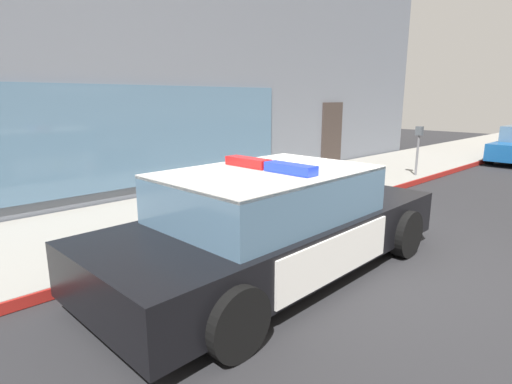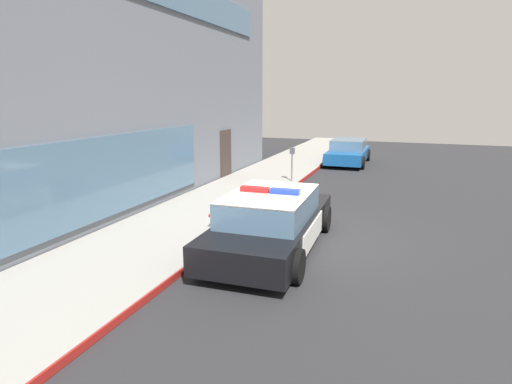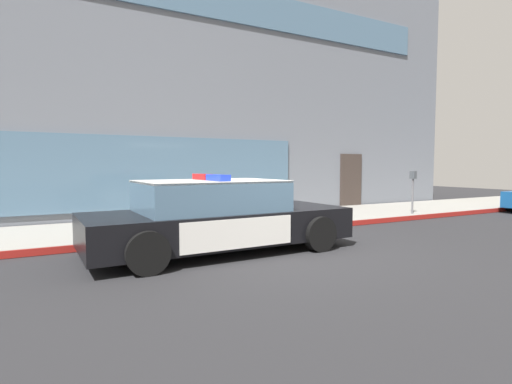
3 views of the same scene
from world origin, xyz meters
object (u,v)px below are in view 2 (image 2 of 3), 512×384
(fire_hydrant, at_px, (216,216))
(parking_meter, at_px, (292,158))
(car_down_street, at_px, (348,152))
(police_cruiser, at_px, (271,221))

(fire_hydrant, bearing_deg, parking_meter, -1.13)
(car_down_street, relative_size, parking_meter, 3.34)
(police_cruiser, distance_m, car_down_street, 13.34)
(police_cruiser, relative_size, parking_meter, 3.79)
(fire_hydrant, distance_m, parking_meter, 6.78)
(parking_meter, bearing_deg, police_cruiser, -168.18)
(car_down_street, bearing_deg, police_cruiser, -179.91)
(police_cruiser, bearing_deg, parking_meter, 10.06)
(fire_hydrant, distance_m, car_down_street, 12.94)
(parking_meter, bearing_deg, car_down_street, -12.62)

